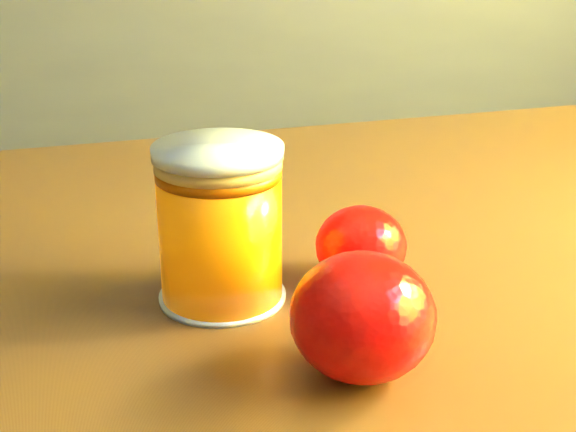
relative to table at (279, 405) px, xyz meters
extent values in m
cube|color=brown|center=(0.00, 0.00, 0.08)|extent=(1.13, 0.87, 0.04)
cylinder|color=#593716|center=(0.41, 0.36, -0.31)|extent=(0.05, 0.05, 0.74)
cylinder|color=orange|center=(-0.04, -0.02, 0.14)|extent=(0.08, 0.08, 0.09)
cylinder|color=#DEB75A|center=(-0.04, -0.02, 0.19)|extent=(0.08, 0.08, 0.01)
cylinder|color=silver|center=(-0.04, -0.02, 0.20)|extent=(0.08, 0.08, 0.00)
ellipsoid|color=#F20E04|center=(0.03, -0.12, 0.13)|extent=(0.09, 0.09, 0.07)
ellipsoid|color=#F20E04|center=(0.05, -0.01, 0.13)|extent=(0.08, 0.08, 0.05)
camera|label=1|loc=(-0.06, -0.48, 0.34)|focal=50.00mm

